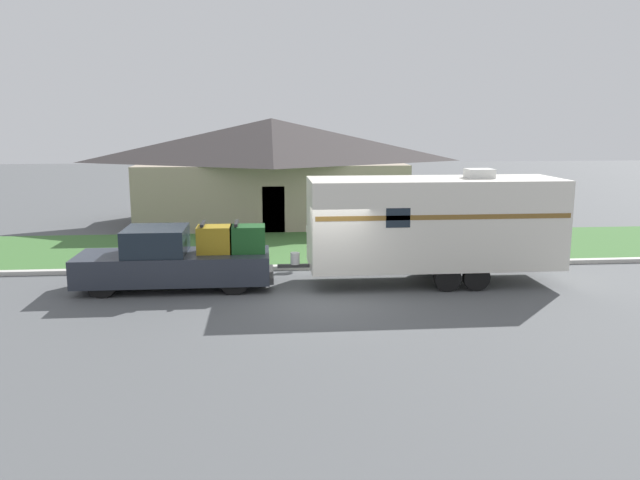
{
  "coord_description": "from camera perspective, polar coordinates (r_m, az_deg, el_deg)",
  "views": [
    {
      "loc": [
        -1.73,
        -16.85,
        4.93
      ],
      "look_at": [
        -0.06,
        1.62,
        1.4
      ],
      "focal_mm": 35.0,
      "sensor_mm": 36.0,
      "label": 1
    }
  ],
  "objects": [
    {
      "name": "ground_plane",
      "position": [
        17.65,
        0.66,
        -5.45
      ],
      "size": [
        120.0,
        120.0,
        0.0
      ],
      "primitive_type": "plane",
      "color": "#515456"
    },
    {
      "name": "mailbox",
      "position": [
        21.62,
        -0.63,
        0.46
      ],
      "size": [
        0.48,
        0.2,
        1.38
      ],
      "color": "brown",
      "rests_on": "ground_plane"
    },
    {
      "name": "pickup_truck",
      "position": [
        19.1,
        -12.95,
        -1.79
      ],
      "size": [
        5.78,
        2.0,
        1.99
      ],
      "color": "black",
      "rests_on": "ground_plane"
    },
    {
      "name": "curb_strip",
      "position": [
        21.24,
        -0.37,
        -2.45
      ],
      "size": [
        80.0,
        0.3,
        0.14
      ],
      "color": "beige",
      "rests_on": "ground_plane"
    },
    {
      "name": "travel_trailer",
      "position": [
        19.43,
        10.35,
        1.59
      ],
      "size": [
        8.62,
        2.46,
        3.52
      ],
      "color": "black",
      "rests_on": "ground_plane"
    },
    {
      "name": "lawn_strip",
      "position": [
        24.81,
        -1.08,
        -0.66
      ],
      "size": [
        80.0,
        7.0,
        0.03
      ],
      "color": "#3D6B33",
      "rests_on": "ground_plane"
    },
    {
      "name": "house_across_street",
      "position": [
        31.1,
        -4.42,
        6.53
      ],
      "size": [
        13.48,
        7.22,
        5.09
      ],
      "color": "gray",
      "rests_on": "ground_plane"
    }
  ]
}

